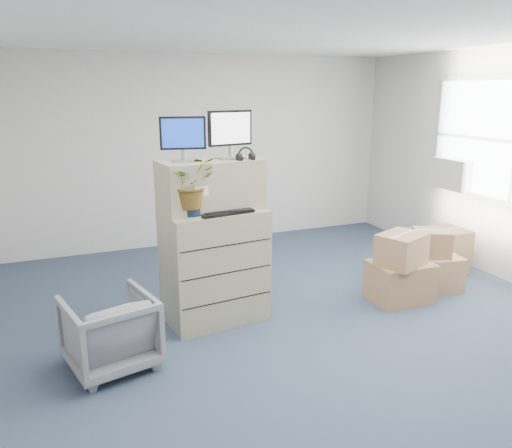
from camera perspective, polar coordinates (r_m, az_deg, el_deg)
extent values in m
plane|color=#273447|center=(4.85, 6.12, -13.18)|extent=(7.00, 7.00, 0.00)
cube|color=#BAB8B1|center=(7.59, -6.23, 8.28)|extent=(6.00, 0.02, 2.80)
cube|color=beige|center=(7.21, 21.55, 5.35)|extent=(0.24, 0.60, 0.40)
cube|color=tan|center=(5.07, -4.74, -4.77)|extent=(1.04, 0.71, 1.15)
cube|color=tan|center=(4.90, -5.21, 4.47)|extent=(1.03, 0.60, 0.49)
cube|color=#99999E|center=(4.74, -8.25, 7.12)|extent=(0.25, 0.20, 0.02)
cylinder|color=#99999E|center=(4.73, -8.28, 7.81)|extent=(0.04, 0.04, 0.10)
cube|color=black|center=(4.71, -8.37, 10.24)|extent=(0.42, 0.10, 0.30)
cube|color=navy|center=(4.69, -8.36, 10.23)|extent=(0.38, 0.07, 0.26)
cube|color=#99999E|center=(4.91, -2.93, 7.54)|extent=(0.28, 0.22, 0.02)
cylinder|color=#99999E|center=(4.91, -2.94, 8.29)|extent=(0.04, 0.04, 0.11)
cube|color=black|center=(4.88, -2.98, 10.89)|extent=(0.47, 0.12, 0.34)
cube|color=white|center=(4.87, -2.87, 10.88)|extent=(0.42, 0.09, 0.29)
torus|color=black|center=(4.82, -1.19, 7.86)|extent=(0.17, 0.04, 0.17)
cube|color=black|center=(4.78, -3.54, 1.39)|extent=(0.56, 0.31, 0.03)
ellipsoid|color=silver|center=(4.92, -0.63, 1.87)|extent=(0.11, 0.07, 0.03)
cylinder|color=gray|center=(4.99, -4.34, 3.45)|extent=(0.08, 0.08, 0.28)
cube|color=silver|center=(4.95, -5.14, 1.81)|extent=(0.07, 0.06, 0.02)
cube|color=black|center=(4.93, -5.16, 2.68)|extent=(0.07, 0.03, 0.13)
cube|color=black|center=(5.14, -2.55, 2.58)|extent=(0.26, 0.23, 0.06)
cube|color=#4099DB|center=(5.09, -1.66, 3.35)|extent=(0.26, 0.16, 0.09)
cylinder|color=#9FBE99|center=(4.67, -7.34, 0.90)|extent=(0.20, 0.20, 0.02)
cylinder|color=#111933|center=(4.66, -7.37, 1.76)|extent=(0.17, 0.17, 0.13)
imported|color=#235819|center=(4.62, -7.45, 4.07)|extent=(0.53, 0.56, 0.37)
imported|color=slate|center=(4.45, -16.38, -11.36)|extent=(0.82, 0.79, 0.70)
cube|color=olive|center=(5.82, 16.12, -6.33)|extent=(0.66, 0.51, 0.45)
cube|color=olive|center=(6.27, 19.56, -5.22)|extent=(0.64, 0.55, 0.41)
cube|color=olive|center=(5.62, 16.30, -2.81)|extent=(0.61, 0.56, 0.35)
cube|color=olive|center=(6.16, 19.43, -2.02)|extent=(0.51, 0.49, 0.31)
cube|color=olive|center=(6.87, 19.89, -2.90)|extent=(0.77, 0.50, 0.55)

